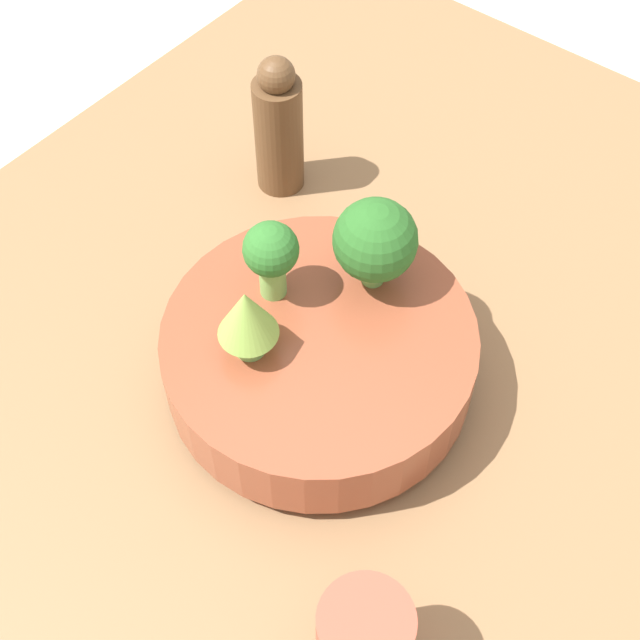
# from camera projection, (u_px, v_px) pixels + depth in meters

# --- Properties ---
(ground_plane) EXTENTS (6.00, 6.00, 0.00)m
(ground_plane) POSITION_uv_depth(u_px,v_px,m) (344.00, 383.00, 0.84)
(ground_plane) COLOR beige
(table) EXTENTS (1.03, 0.86, 0.05)m
(table) POSITION_uv_depth(u_px,v_px,m) (345.00, 369.00, 0.82)
(table) COLOR olive
(table) RESTS_ON ground_plane
(bowl) EXTENTS (0.26, 0.26, 0.07)m
(bowl) POSITION_uv_depth(u_px,v_px,m) (320.00, 356.00, 0.75)
(bowl) COLOR brown
(bowl) RESTS_ON table
(romanesco_piece_far) EXTENTS (0.05, 0.05, 0.07)m
(romanesco_piece_far) POSITION_uv_depth(u_px,v_px,m) (247.00, 317.00, 0.68)
(romanesco_piece_far) COLOR #7AB256
(romanesco_piece_far) RESTS_ON bowl
(broccoli_floret_back) EXTENTS (0.05, 0.05, 0.08)m
(broccoli_floret_back) POSITION_uv_depth(u_px,v_px,m) (271.00, 254.00, 0.72)
(broccoli_floret_back) COLOR #7AB256
(broccoli_floret_back) RESTS_ON bowl
(broccoli_floret_right) EXTENTS (0.07, 0.07, 0.09)m
(broccoli_floret_right) POSITION_uv_depth(u_px,v_px,m) (379.00, 243.00, 0.72)
(broccoli_floret_right) COLOR #6BA34C
(broccoli_floret_right) RESTS_ON bowl
(pepper_mill) EXTENTS (0.05, 0.05, 0.15)m
(pepper_mill) POSITION_uv_depth(u_px,v_px,m) (279.00, 128.00, 0.88)
(pepper_mill) COLOR brown
(pepper_mill) RESTS_ON table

